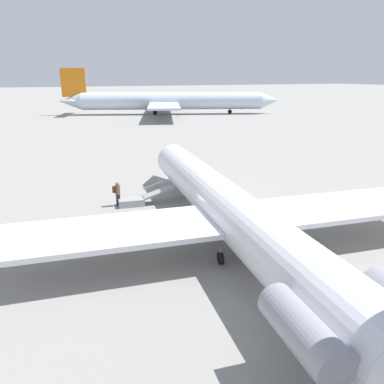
{
  "coord_description": "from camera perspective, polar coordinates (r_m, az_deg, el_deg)",
  "views": [
    {
      "loc": [
        -16.94,
        9.33,
        8.92
      ],
      "look_at": [
        3.8,
        0.36,
        1.82
      ],
      "focal_mm": 35.0,
      "sensor_mm": 36.0,
      "label": 1
    }
  ],
  "objects": [
    {
      "name": "boarding_stairs",
      "position": [
        27.03,
        -8.38,
        -1.19
      ],
      "size": [
        1.49,
        4.11,
        1.7
      ],
      "rotation": [
        0.0,
        0.0,
        -1.7
      ],
      "color": "#99999E",
      "rests_on": "ground"
    },
    {
      "name": "airplane_far_center",
      "position": [
        90.45,
        -3.58,
        13.7
      ],
      "size": [
        39.14,
        49.94,
        10.42
      ],
      "rotation": [
        0.0,
        0.0,
        4.38
      ],
      "color": "silver",
      "rests_on": "ground"
    },
    {
      "name": "ground_plane",
      "position": [
        21.3,
        4.99,
        -7.39
      ],
      "size": [
        600.0,
        600.0,
        0.0
      ],
      "primitive_type": "plane",
      "color": "gray"
    },
    {
      "name": "airplane_main",
      "position": [
        19.7,
        6.14,
        -3.09
      ],
      "size": [
        31.18,
        23.81,
        6.85
      ],
      "rotation": [
        0.0,
        0.0,
        -0.13
      ],
      "color": "silver",
      "rests_on": "ground"
    },
    {
      "name": "passenger",
      "position": [
        26.94,
        -11.33,
        -0.01
      ],
      "size": [
        0.36,
        0.55,
        1.74
      ],
      "rotation": [
        0.0,
        0.0,
        -1.7
      ],
      "color": "#23232D",
      "rests_on": "ground"
    }
  ]
}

